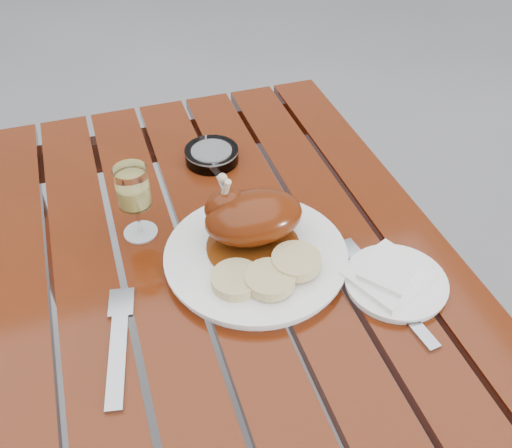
{
  "coord_description": "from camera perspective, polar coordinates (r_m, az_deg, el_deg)",
  "views": [
    {
      "loc": [
        -0.16,
        -0.65,
        1.46
      ],
      "look_at": [
        0.07,
        0.07,
        0.78
      ],
      "focal_mm": 40.0,
      "sensor_mm": 36.0,
      "label": 1
    }
  ],
  "objects": [
    {
      "name": "roast_duck",
      "position": [
        0.98,
        -0.61,
        0.69
      ],
      "size": [
        0.18,
        0.16,
        0.13
      ],
      "color": "#5C270A",
      "rests_on": "dinner_plate"
    },
    {
      "name": "wine_glass",
      "position": [
        1.02,
        -11.97,
        2.12
      ],
      "size": [
        0.07,
        0.07,
        0.15
      ],
      "primitive_type": "cylinder",
      "rotation": [
        0.0,
        0.0,
        -0.17
      ],
      "color": "#D5C661",
      "rests_on": "table"
    },
    {
      "name": "napkin",
      "position": [
        0.97,
        13.11,
        -4.96
      ],
      "size": [
        0.16,
        0.15,
        0.01
      ],
      "primitive_type": "cube",
      "rotation": [
        0.0,
        0.0,
        0.4
      ],
      "color": "white",
      "rests_on": "side_plate"
    },
    {
      "name": "ashtray",
      "position": [
        1.22,
        -4.45,
        6.9
      ],
      "size": [
        0.12,
        0.12,
        0.03
      ],
      "primitive_type": "cylinder",
      "rotation": [
        0.0,
        0.0,
        0.03
      ],
      "color": "#B2B7BC",
      "rests_on": "table"
    },
    {
      "name": "side_plate",
      "position": [
        0.98,
        13.78,
        -5.7
      ],
      "size": [
        0.21,
        0.21,
        0.01
      ],
      "primitive_type": "cylinder",
      "rotation": [
        0.0,
        0.0,
        0.28
      ],
      "color": "white",
      "rests_on": "table"
    },
    {
      "name": "table",
      "position": [
        1.28,
        -2.21,
        -16.58
      ],
      "size": [
        0.8,
        1.2,
        0.75
      ],
      "primitive_type": "cube",
      "color": "#60240B",
      "rests_on": "ground"
    },
    {
      "name": "dinner_plate",
      "position": [
        0.99,
        -0.01,
        -3.3
      ],
      "size": [
        0.36,
        0.36,
        0.02
      ],
      "primitive_type": "cylinder",
      "rotation": [
        0.0,
        0.0,
        0.16
      ],
      "color": "white",
      "rests_on": "table"
    },
    {
      "name": "knife",
      "position": [
        0.96,
        13.45,
        -7.23
      ],
      "size": [
        0.05,
        0.22,
        0.01
      ],
      "primitive_type": "cube",
      "rotation": [
        0.0,
        0.0,
        0.12
      ],
      "color": "gray",
      "rests_on": "table"
    },
    {
      "name": "fork",
      "position": [
        0.9,
        -13.63,
        -12.14
      ],
      "size": [
        0.06,
        0.21,
        0.01
      ],
      "primitive_type": "cube",
      "rotation": [
        0.0,
        0.0,
        -0.2
      ],
      "color": "gray",
      "rests_on": "table"
    },
    {
      "name": "bread_dumplings",
      "position": [
        0.93,
        1.17,
        -4.95
      ],
      "size": [
        0.19,
        0.1,
        0.03
      ],
      "color": "#CBBB7C",
      "rests_on": "dinner_plate"
    }
  ]
}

